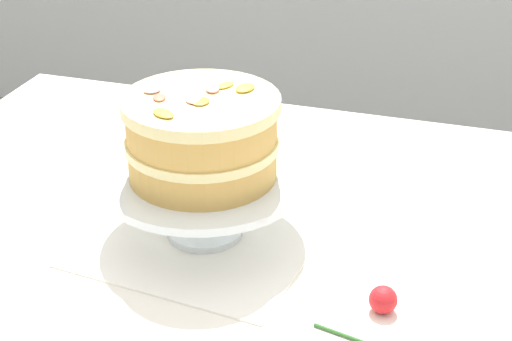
{
  "coord_description": "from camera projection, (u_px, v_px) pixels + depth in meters",
  "views": [
    {
      "loc": [
        0.24,
        -0.94,
        1.39
      ],
      "look_at": [
        -0.05,
        -0.0,
        0.86
      ],
      "focal_mm": 57.59,
      "sensor_mm": 36.0,
      "label": 1
    }
  ],
  "objects": [
    {
      "name": "dining_table",
      "position": [
        285.0,
        314.0,
        1.18
      ],
      "size": [
        1.4,
        1.0,
        0.74
      ],
      "color": "white",
      "rests_on": "ground"
    },
    {
      "name": "cake_stand",
      "position": [
        203.0,
        187.0,
        1.16
      ],
      "size": [
        0.29,
        0.29,
        0.1
      ],
      "color": "silver",
      "rests_on": "linen_napkin"
    },
    {
      "name": "linen_napkin",
      "position": [
        204.0,
        236.0,
        1.19
      ],
      "size": [
        0.35,
        0.35,
        0.0
      ],
      "primitive_type": "cube",
      "rotation": [
        0.0,
        0.0,
        -0.11
      ],
      "color": "white",
      "rests_on": "dining_table"
    },
    {
      "name": "layer_cake",
      "position": [
        201.0,
        138.0,
        1.12
      ],
      "size": [
        0.22,
        0.22,
        0.12
      ],
      "color": "tan",
      "rests_on": "cake_stand"
    },
    {
      "name": "fallen_rose",
      "position": [
        382.0,
        302.0,
        1.03
      ],
      "size": [
        0.12,
        0.1,
        0.04
      ],
      "color": "#2D6028",
      "rests_on": "dining_table"
    }
  ]
}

